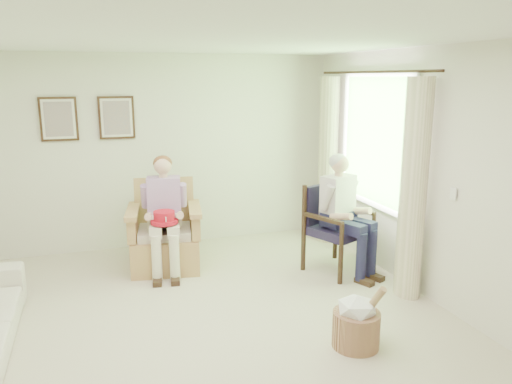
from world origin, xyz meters
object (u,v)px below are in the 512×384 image
at_px(wood_armchair, 335,224).
at_px(wicker_armchair, 165,240).
at_px(red_hat, 164,218).
at_px(person_wicker, 165,206).
at_px(person_dark, 343,206).
at_px(hatbox, 357,321).

bearing_deg(wood_armchair, wicker_armchair, 136.60).
bearing_deg(wood_armchair, red_hat, 146.11).
bearing_deg(red_hat, wood_armchair, -10.13).
distance_m(person_wicker, red_hat, 0.22).
relative_size(wicker_armchair, person_dark, 0.76).
distance_m(wicker_armchair, person_dark, 2.20).
height_order(person_wicker, person_dark, person_dark).
relative_size(person_wicker, red_hat, 4.32).
bearing_deg(wood_armchair, person_wicker, 140.33).
height_order(person_wicker, red_hat, person_wicker).
height_order(wood_armchair, hatbox, wood_armchair).
distance_m(person_dark, red_hat, 2.07).
relative_size(wood_armchair, red_hat, 3.25).
bearing_deg(person_dark, person_wicker, 135.86).
bearing_deg(hatbox, red_hat, 122.58).
bearing_deg(wicker_armchair, wood_armchair, -10.50).
distance_m(wicker_armchair, wood_armchair, 2.09).
bearing_deg(red_hat, person_wicker, 78.41).
distance_m(person_dark, hatbox, 1.80).
distance_m(wood_armchair, hatbox, 1.88).
height_order(wood_armchair, person_wicker, person_wicker).
distance_m(person_wicker, person_dark, 2.09).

